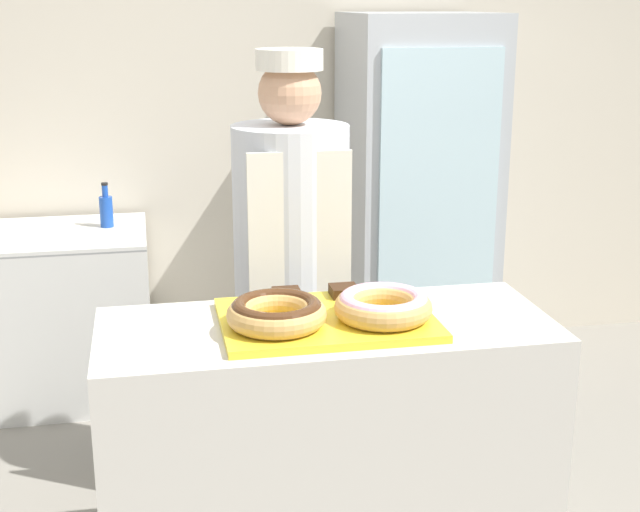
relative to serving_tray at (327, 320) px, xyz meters
name	(u,v)px	position (x,y,z in m)	size (l,w,h in m)	color
wall_back	(242,102)	(0.00, 2.13, 0.41)	(8.00, 0.06, 2.70)	beige
display_counter	(326,463)	(0.00, 0.00, -0.47)	(1.35, 0.56, 0.93)	beige
serving_tray	(327,320)	(0.00, 0.00, 0.00)	(0.63, 0.45, 0.02)	yellow
donut_chocolate_glaze	(277,312)	(-0.16, -0.06, 0.05)	(0.29, 0.29, 0.08)	tan
donut_light_glaze	(383,305)	(0.16, -0.06, 0.05)	(0.29, 0.29, 0.08)	tan
brownie_back_left	(287,294)	(-0.09, 0.17, 0.03)	(0.08, 0.08, 0.03)	#382111
brownie_back_right	(344,291)	(0.09, 0.17, 0.03)	(0.08, 0.08, 0.03)	#382111
baker_person	(293,276)	(0.00, 0.63, -0.06)	(0.42, 0.42, 1.69)	#4C4C51
beverage_fridge	(416,199)	(0.81, 1.72, -0.04)	(0.68, 0.70, 1.79)	#ADB2B7
chest_freezer	(36,316)	(-1.05, 1.73, -0.53)	(1.06, 0.67, 0.81)	silver
bottle_blue	(106,210)	(-0.69, 1.79, -0.04)	(0.06, 0.06, 0.21)	#1E4CB2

